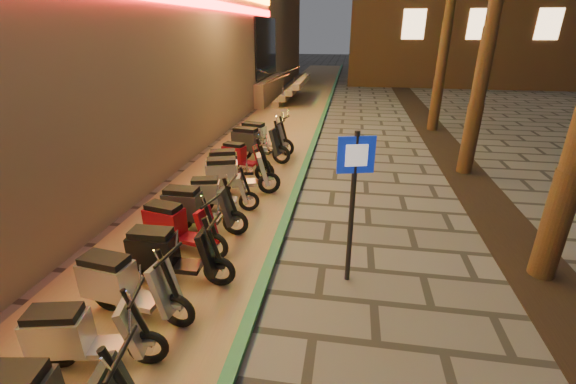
% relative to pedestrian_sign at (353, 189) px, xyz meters
% --- Properties ---
extents(ground, '(120.00, 120.00, 0.00)m').
position_rel_pedestrian_sign_xyz_m(ground, '(-0.42, -1.36, -1.60)').
color(ground, '#474442').
rests_on(ground, ground).
extents(parking_strip, '(3.40, 60.00, 0.01)m').
position_rel_pedestrian_sign_xyz_m(parking_strip, '(-3.02, 8.64, -1.60)').
color(parking_strip, '#8C7251').
rests_on(parking_strip, ground).
extents(green_curb, '(0.18, 60.00, 0.10)m').
position_rel_pedestrian_sign_xyz_m(green_curb, '(-1.32, 8.64, -1.55)').
color(green_curb, '#276843').
rests_on(green_curb, ground).
extents(planting_strip, '(1.20, 40.00, 0.02)m').
position_rel_pedestrian_sign_xyz_m(planting_strip, '(3.18, 3.64, -1.59)').
color(planting_strip, black).
rests_on(planting_strip, ground).
extents(pedestrian_sign, '(0.53, 0.17, 2.47)m').
position_rel_pedestrian_sign_xyz_m(pedestrian_sign, '(0.00, 0.00, 0.00)').
color(pedestrian_sign, black).
rests_on(pedestrian_sign, ground).
extents(scooter_3, '(1.58, 0.73, 1.11)m').
position_rel_pedestrian_sign_xyz_m(scooter_3, '(-3.07, -2.27, -1.12)').
color(scooter_3, black).
rests_on(scooter_3, ground).
extents(scooter_4, '(1.71, 0.68, 1.20)m').
position_rel_pedestrian_sign_xyz_m(scooter_4, '(-3.06, -1.35, -1.08)').
color(scooter_4, black).
rests_on(scooter_4, ground).
extents(scooter_5, '(1.68, 0.59, 1.19)m').
position_rel_pedestrian_sign_xyz_m(scooter_5, '(-2.80, -0.50, -1.08)').
color(scooter_5, black).
rests_on(scooter_5, ground).
extents(scooter_6, '(1.65, 0.75, 1.16)m').
position_rel_pedestrian_sign_xyz_m(scooter_6, '(-3.08, 0.42, -1.10)').
color(scooter_6, black).
rests_on(scooter_6, ground).
extents(scooter_7, '(1.70, 0.60, 1.20)m').
position_rel_pedestrian_sign_xyz_m(scooter_7, '(-3.02, 1.15, -1.08)').
color(scooter_7, black).
rests_on(scooter_7, ground).
extents(scooter_8, '(1.49, 0.70, 1.05)m').
position_rel_pedestrian_sign_xyz_m(scooter_8, '(-2.91, 2.08, -1.15)').
color(scooter_8, black).
rests_on(scooter_8, ground).
extents(scooter_9, '(1.77, 0.96, 1.26)m').
position_rel_pedestrian_sign_xyz_m(scooter_9, '(-2.78, 3.00, -1.05)').
color(scooter_9, black).
rests_on(scooter_9, ground).
extents(scooter_10, '(1.67, 0.89, 1.19)m').
position_rel_pedestrian_sign_xyz_m(scooter_10, '(-3.03, 3.80, -1.09)').
color(scooter_10, black).
rests_on(scooter_10, ground).
extents(scooter_11, '(1.48, 0.72, 1.05)m').
position_rel_pedestrian_sign_xyz_m(scooter_11, '(-3.08, 4.74, -1.15)').
color(scooter_11, black).
rests_on(scooter_11, ground).
extents(scooter_12, '(1.86, 0.85, 1.31)m').
position_rel_pedestrian_sign_xyz_m(scooter_12, '(-2.95, 5.72, -1.03)').
color(scooter_12, black).
rests_on(scooter_12, ground).
extents(scooter_13, '(1.81, 0.84, 1.27)m').
position_rel_pedestrian_sign_xyz_m(scooter_13, '(-2.91, 6.54, -1.05)').
color(scooter_13, black).
rests_on(scooter_13, ground).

